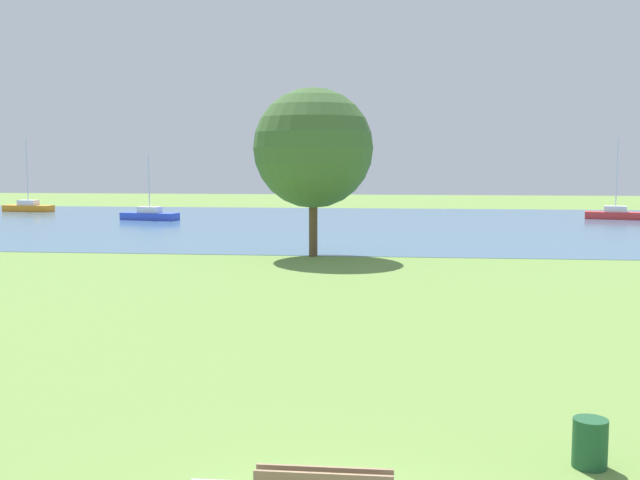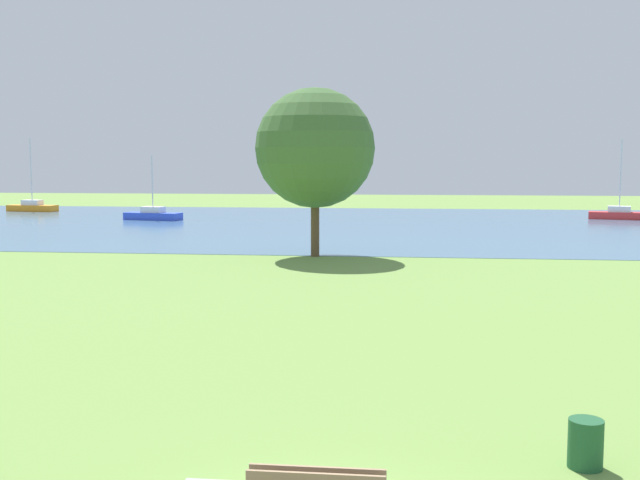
{
  "view_description": "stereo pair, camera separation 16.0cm",
  "coord_description": "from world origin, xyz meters",
  "px_view_note": "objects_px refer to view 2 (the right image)",
  "views": [
    {
      "loc": [
        0.98,
        -9.56,
        4.96
      ],
      "look_at": [
        -1.68,
        15.13,
        2.39
      ],
      "focal_mm": 43.47,
      "sensor_mm": 36.0,
      "label": 1
    },
    {
      "loc": [
        1.14,
        -9.54,
        4.96
      ],
      "look_at": [
        -1.68,
        15.13,
        2.39
      ],
      "focal_mm": 43.47,
      "sensor_mm": 36.0,
      "label": 2
    }
  ],
  "objects_px": {
    "sailboat_red": "(619,214)",
    "sailboat_blue": "(153,215)",
    "tree_west_near": "(315,148)",
    "litter_bin": "(586,444)",
    "sailboat_orange": "(32,207)"
  },
  "relations": [
    {
      "from": "sailboat_orange",
      "to": "tree_west_near",
      "type": "bearing_deg",
      "value": -45.29
    },
    {
      "from": "litter_bin",
      "to": "tree_west_near",
      "type": "height_order",
      "value": "tree_west_near"
    },
    {
      "from": "sailboat_orange",
      "to": "sailboat_blue",
      "type": "xyz_separation_m",
      "value": [
        15.15,
        -9.12,
        -0.02
      ]
    },
    {
      "from": "sailboat_orange",
      "to": "tree_west_near",
      "type": "distance_m",
      "value": 44.98
    },
    {
      "from": "litter_bin",
      "to": "sailboat_orange",
      "type": "distance_m",
      "value": 70.53
    },
    {
      "from": "tree_west_near",
      "to": "sailboat_blue",
      "type": "bearing_deg",
      "value": 125.75
    },
    {
      "from": "litter_bin",
      "to": "sailboat_orange",
      "type": "xyz_separation_m",
      "value": [
        -39.1,
        58.7,
        0.06
      ]
    },
    {
      "from": "litter_bin",
      "to": "tree_west_near",
      "type": "relative_size",
      "value": 0.09
    },
    {
      "from": "sailboat_red",
      "to": "sailboat_blue",
      "type": "bearing_deg",
      "value": -172.46
    },
    {
      "from": "sailboat_orange",
      "to": "sailboat_red",
      "type": "relative_size",
      "value": 1.05
    },
    {
      "from": "sailboat_red",
      "to": "tree_west_near",
      "type": "distance_m",
      "value": 35.99
    },
    {
      "from": "litter_bin",
      "to": "tree_west_near",
      "type": "bearing_deg",
      "value": 105.87
    },
    {
      "from": "litter_bin",
      "to": "sailboat_red",
      "type": "relative_size",
      "value": 0.12
    },
    {
      "from": "sailboat_blue",
      "to": "tree_west_near",
      "type": "distance_m",
      "value": 28.36
    },
    {
      "from": "sailboat_orange",
      "to": "sailboat_red",
      "type": "height_order",
      "value": "sailboat_orange"
    }
  ]
}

